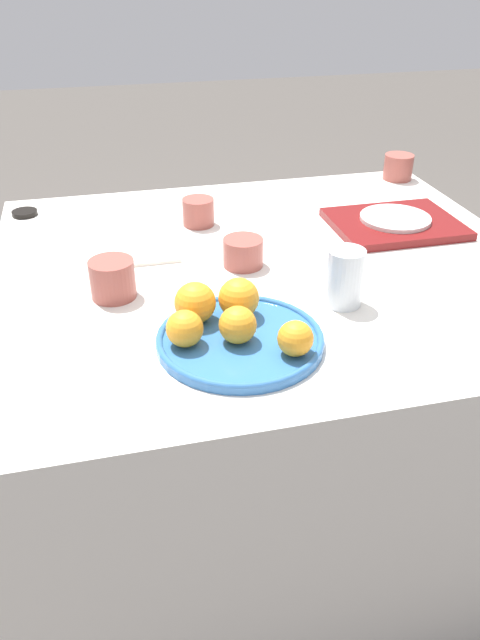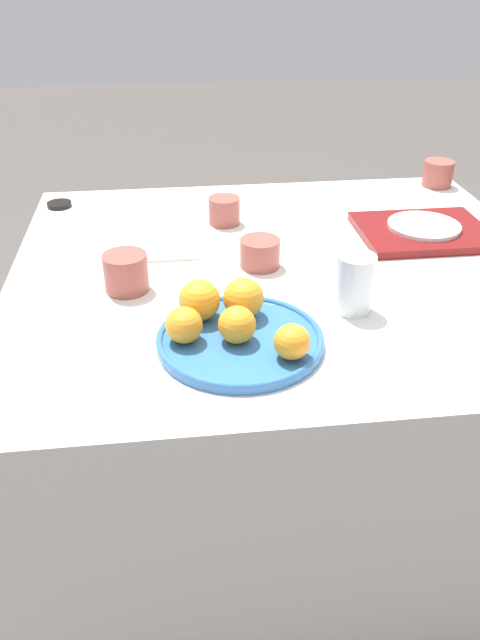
% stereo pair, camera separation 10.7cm
% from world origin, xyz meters
% --- Properties ---
extents(ground_plane, '(12.00, 12.00, 0.00)m').
position_xyz_m(ground_plane, '(0.00, 0.00, 0.00)').
color(ground_plane, '#4C4742').
extents(table, '(1.20, 1.07, 0.72)m').
position_xyz_m(table, '(0.00, 0.00, 0.36)').
color(table, silver).
rests_on(table, ground_plane).
extents(fruit_platter, '(0.30, 0.30, 0.02)m').
position_xyz_m(fruit_platter, '(-0.14, -0.30, 0.73)').
color(fruit_platter, '#336BAD').
rests_on(fruit_platter, table).
extents(orange_0, '(0.07, 0.07, 0.07)m').
position_xyz_m(orange_0, '(-0.15, -0.31, 0.76)').
color(orange_0, orange).
rests_on(orange_0, fruit_platter).
extents(orange_1, '(0.08, 0.08, 0.08)m').
position_xyz_m(orange_1, '(-0.12, -0.23, 0.77)').
color(orange_1, orange).
rests_on(orange_1, fruit_platter).
extents(orange_2, '(0.06, 0.06, 0.06)m').
position_xyz_m(orange_2, '(-0.24, -0.30, 0.76)').
color(orange_2, orange).
rests_on(orange_2, fruit_platter).
extents(orange_3, '(0.06, 0.06, 0.06)m').
position_xyz_m(orange_3, '(-0.06, -0.37, 0.76)').
color(orange_3, orange).
rests_on(orange_3, fruit_platter).
extents(orange_4, '(0.08, 0.08, 0.08)m').
position_xyz_m(orange_4, '(-0.20, -0.23, 0.77)').
color(orange_4, orange).
rests_on(orange_4, fruit_platter).
extents(water_glass, '(0.07, 0.07, 0.11)m').
position_xyz_m(water_glass, '(0.09, -0.21, 0.77)').
color(water_glass, silver).
rests_on(water_glass, table).
extents(serving_tray, '(0.31, 0.25, 0.02)m').
position_xyz_m(serving_tray, '(0.36, 0.12, 0.73)').
color(serving_tray, maroon).
rests_on(serving_tray, table).
extents(side_plate, '(0.17, 0.17, 0.01)m').
position_xyz_m(side_plate, '(0.36, 0.12, 0.74)').
color(side_plate, silver).
rests_on(side_plate, serving_tray).
extents(cup_0, '(0.09, 0.09, 0.08)m').
position_xyz_m(cup_0, '(-0.34, -0.07, 0.76)').
color(cup_0, '#9E4C42').
rests_on(cup_0, table).
extents(cup_1, '(0.08, 0.08, 0.07)m').
position_xyz_m(cup_1, '(0.53, 0.46, 0.75)').
color(cup_1, '#9E4C42').
rests_on(cup_1, table).
extents(cup_2, '(0.08, 0.08, 0.07)m').
position_xyz_m(cup_2, '(-0.11, 0.25, 0.75)').
color(cup_2, '#9E4C42').
rests_on(cup_2, table).
extents(cup_3, '(0.09, 0.09, 0.06)m').
position_xyz_m(cup_3, '(-0.06, -0.00, 0.75)').
color(cup_3, '#9E4C42').
rests_on(cup_3, table).
extents(napkin, '(0.13, 0.15, 0.01)m').
position_xyz_m(napkin, '(-0.25, 0.12, 0.72)').
color(napkin, silver).
rests_on(napkin, table).
extents(soy_dish, '(0.06, 0.06, 0.01)m').
position_xyz_m(soy_dish, '(-0.54, 0.42, 0.72)').
color(soy_dish, black).
rests_on(soy_dish, table).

